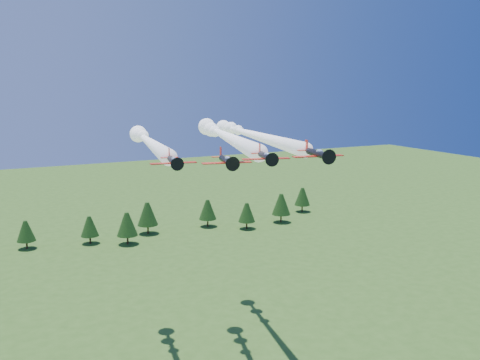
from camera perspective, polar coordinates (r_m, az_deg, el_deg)
name	(u,v)px	position (r m, az deg, el deg)	size (l,w,h in m)	color
plane_lead	(224,135)	(100.83, -1.73, 4.80)	(17.34, 53.08, 3.70)	black
plane_left	(148,141)	(104.07, -9.81, 4.13)	(12.65, 49.31, 3.70)	black
plane_right	(251,134)	(113.78, 1.19, 4.91)	(15.38, 60.11, 3.70)	black
plane_slot	(226,160)	(89.51, -1.47, 2.12)	(8.53, 9.36, 2.98)	black
treeline	(108,223)	(191.65, -13.89, -4.43)	(182.06, 20.42, 11.78)	#382314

